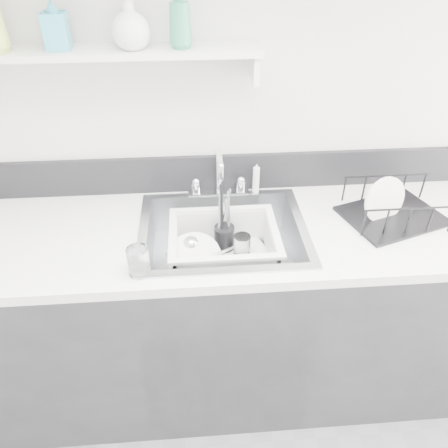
{
  "coord_description": "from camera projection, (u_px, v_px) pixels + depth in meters",
  "views": [
    {
      "loc": [
        -0.1,
        -0.15,
        1.91
      ],
      "look_at": [
        0.0,
        1.14,
        0.98
      ],
      "focal_mm": 35.0,
      "sensor_mm": 36.0,
      "label": 1
    }
  ],
  "objects": [
    {
      "name": "room_shell",
      "position": [
        269.0,
        124.0,
        0.57
      ],
      "size": [
        3.5,
        3.0,
        2.6
      ],
      "color": "silver",
      "rests_on": "ground"
    },
    {
      "name": "counter_run",
      "position": [
        223.0,
        312.0,
        1.94
      ],
      "size": [
        3.2,
        0.62,
        0.92
      ],
      "color": "#252528",
      "rests_on": "ground"
    },
    {
      "name": "backsplash",
      "position": [
        218.0,
        173.0,
        1.86
      ],
      "size": [
        3.2,
        0.02,
        0.16
      ],
      "primitive_type": "cube",
      "color": "black",
      "rests_on": "counter_run"
    },
    {
      "name": "sink",
      "position": [
        223.0,
        247.0,
        1.72
      ],
      "size": [
        0.64,
        0.52,
        0.2
      ],
      "primitive_type": null,
      "color": "silver",
      "rests_on": "counter_run"
    },
    {
      "name": "faucet",
      "position": [
        219.0,
        183.0,
        1.83
      ],
      "size": [
        0.26,
        0.18,
        0.23
      ],
      "color": "silver",
      "rests_on": "counter_run"
    },
    {
      "name": "side_sprayer",
      "position": [
        256.0,
        178.0,
        1.84
      ],
      "size": [
        0.03,
        0.03,
        0.14
      ],
      "primitive_type": "cylinder",
      "color": "silver",
      "rests_on": "counter_run"
    },
    {
      "name": "wall_shelf",
      "position": [
        115.0,
        54.0,
        1.49
      ],
      "size": [
        1.0,
        0.16,
        0.12
      ],
      "color": "silver",
      "rests_on": "room_shell"
    },
    {
      "name": "wash_tub",
      "position": [
        224.0,
        247.0,
        1.72
      ],
      "size": [
        0.51,
        0.47,
        0.16
      ],
      "primitive_type": null,
      "rotation": [
        0.0,
        0.0,
        0.36
      ],
      "color": "silver",
      "rests_on": "sink"
    },
    {
      "name": "plate_stack",
      "position": [
        196.0,
        261.0,
        1.71
      ],
      "size": [
        0.25,
        0.24,
        0.1
      ],
      "rotation": [
        0.0,
        0.0,
        -0.32
      ],
      "color": "white",
      "rests_on": "wash_tub"
    },
    {
      "name": "utensil_cup",
      "position": [
        224.0,
        236.0,
        1.79
      ],
      "size": [
        0.08,
        0.08,
        0.28
      ],
      "rotation": [
        0.0,
        0.0,
        -0.42
      ],
      "color": "black",
      "rests_on": "wash_tub"
    },
    {
      "name": "ladle",
      "position": [
        204.0,
        257.0,
        1.71
      ],
      "size": [
        0.27,
        0.29,
        0.08
      ],
      "primitive_type": null,
      "rotation": [
        0.0,
        0.0,
        -0.86
      ],
      "color": "silver",
      "rests_on": "wash_tub"
    },
    {
      "name": "tumbler_in_tub",
      "position": [
        242.0,
        246.0,
        1.75
      ],
      "size": [
        0.08,
        0.08,
        0.1
      ],
      "primitive_type": "cylinder",
      "rotation": [
        0.0,
        0.0,
        0.12
      ],
      "color": "white",
      "rests_on": "wash_tub"
    },
    {
      "name": "tumbler_counter",
      "position": [
        139.0,
        261.0,
        1.44
      ],
      "size": [
        0.09,
        0.09,
        0.1
      ],
      "primitive_type": "cylinder",
      "rotation": [
        0.0,
        0.0,
        -0.23
      ],
      "color": "white",
      "rests_on": "counter_run"
    },
    {
      "name": "dish_rack",
      "position": [
        395.0,
        203.0,
        1.7
      ],
      "size": [
        0.44,
        0.38,
        0.13
      ],
      "primitive_type": null,
      "rotation": [
        0.0,
        0.0,
        0.32
      ],
      "color": "black",
      "rests_on": "counter_run"
    },
    {
      "name": "bowl_small",
      "position": [
        241.0,
        271.0,
        1.68
      ],
      "size": [
        0.1,
        0.1,
        0.03
      ],
      "primitive_type": "imported",
      "rotation": [
        0.0,
        0.0,
        -0.0
      ],
      "color": "white",
      "rests_on": "wash_tub"
    },
    {
      "name": "soap_bottle_b",
      "position": [
        55.0,
        22.0,
        1.41
      ],
      "size": [
        0.08,
        0.08,
        0.17
      ],
      "primitive_type": "imported",
      "rotation": [
        0.0,
        0.0,
        0.04
      ],
      "color": "#3CA0B7",
      "rests_on": "wall_shelf"
    },
    {
      "name": "soap_bottle_c",
      "position": [
        130.0,
        23.0,
        1.42
      ],
      "size": [
        0.15,
        0.15,
        0.16
      ],
      "primitive_type": "imported",
      "rotation": [
        0.0,
        0.0,
        -0.17
      ],
      "color": "silver",
      "rests_on": "wall_shelf"
    },
    {
      "name": "soap_bottle_d",
      "position": [
        180.0,
        16.0,
        1.42
      ],
      "size": [
        0.09,
        0.09,
        0.2
      ],
      "primitive_type": "imported",
      "rotation": [
        0.0,
        0.0,
        -0.14
      ],
      "color": "#2B815D",
      "rests_on": "wall_shelf"
    }
  ]
}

